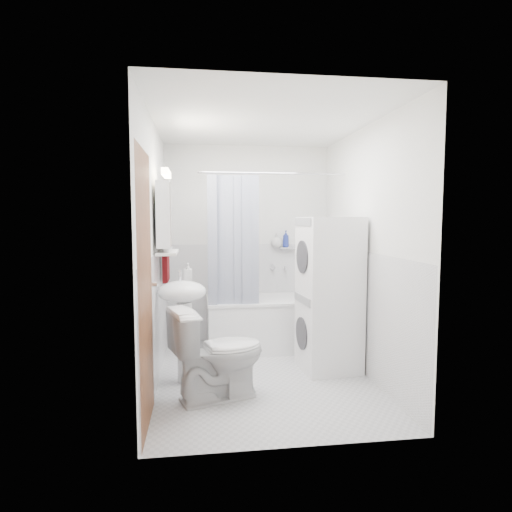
{
  "coord_description": "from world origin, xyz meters",
  "views": [
    {
      "loc": [
        -0.6,
        -3.95,
        1.51
      ],
      "look_at": [
        -0.05,
        0.15,
        1.15
      ],
      "focal_mm": 30.0,
      "sensor_mm": 36.0,
      "label": 1
    }
  ],
  "objects": [
    {
      "name": "floor",
      "position": [
        0.0,
        0.0,
        0.0
      ],
      "size": [
        2.6,
        2.6,
        0.0
      ],
      "primitive_type": "plane",
      "color": "silver",
      "rests_on": "ground"
    },
    {
      "name": "room_walls",
      "position": [
        0.0,
        0.0,
        1.49
      ],
      "size": [
        2.6,
        2.6,
        2.6
      ],
      "color": "white",
      "rests_on": "ground"
    },
    {
      "name": "wainscot",
      "position": [
        0.0,
        0.29,
        0.6
      ],
      "size": [
        1.98,
        2.58,
        2.58
      ],
      "color": "white",
      "rests_on": "ground"
    },
    {
      "name": "door",
      "position": [
        -0.95,
        -0.55,
        1.0
      ],
      "size": [
        0.05,
        2.0,
        2.0
      ],
      "color": "brown",
      "rests_on": "ground"
    },
    {
      "name": "bathtub",
      "position": [
        0.26,
        0.92,
        0.32
      ],
      "size": [
        1.54,
        0.73,
        0.59
      ],
      "color": "white",
      "rests_on": "ground"
    },
    {
      "name": "tub_spout",
      "position": [
        0.46,
        1.25,
        0.91
      ],
      "size": [
        0.04,
        0.12,
        0.04
      ],
      "primitive_type": "cylinder",
      "rotation": [
        1.57,
        0.0,
        0.0
      ],
      "color": "silver",
      "rests_on": "room_walls"
    },
    {
      "name": "curtain_rod",
      "position": [
        0.26,
        0.61,
        2.0
      ],
      "size": [
        1.72,
        0.02,
        0.02
      ],
      "primitive_type": "cylinder",
      "rotation": [
        0.0,
        1.57,
        0.0
      ],
      "color": "silver",
      "rests_on": "room_walls"
    },
    {
      "name": "shower_curtain",
      "position": [
        -0.23,
        0.61,
        1.25
      ],
      "size": [
        0.55,
        0.02,
        1.45
      ],
      "color": "#141F47",
      "rests_on": "curtain_rod"
    },
    {
      "name": "sink",
      "position": [
        -0.75,
        -0.04,
        0.7
      ],
      "size": [
        0.44,
        0.37,
        1.04
      ],
      "color": "white",
      "rests_on": "ground"
    },
    {
      "name": "medicine_cabinet",
      "position": [
        -0.9,
        0.1,
        1.57
      ],
      "size": [
        0.13,
        0.5,
        0.71
      ],
      "color": "white",
      "rests_on": "room_walls"
    },
    {
      "name": "shelf",
      "position": [
        -0.89,
        0.1,
        1.2
      ],
      "size": [
        0.18,
        0.54,
        0.02
      ],
      "primitive_type": "cube",
      "color": "silver",
      "rests_on": "room_walls"
    },
    {
      "name": "shower_caddy",
      "position": [
        0.51,
        1.24,
        1.15
      ],
      "size": [
        0.22,
        0.06,
        0.02
      ],
      "primitive_type": "cube",
      "color": "silver",
      "rests_on": "room_walls"
    },
    {
      "name": "towel",
      "position": [
        -0.94,
        0.52,
        1.31
      ],
      "size": [
        0.07,
        0.35,
        0.86
      ],
      "color": "#550B13",
      "rests_on": "room_walls"
    },
    {
      "name": "washer_dryer",
      "position": [
        0.68,
        0.12,
        0.77
      ],
      "size": [
        0.59,
        0.58,
        1.53
      ],
      "rotation": [
        0.0,
        0.0,
        0.08
      ],
      "color": "white",
      "rests_on": "ground"
    },
    {
      "name": "toilet",
      "position": [
        -0.45,
        -0.44,
        0.39
      ],
      "size": [
        0.89,
        0.66,
        0.77
      ],
      "primitive_type": "imported",
      "rotation": [
        0.0,
        0.0,
        1.89
      ],
      "color": "white",
      "rests_on": "ground"
    },
    {
      "name": "soap_pump",
      "position": [
        -0.71,
        0.25,
        0.95
      ],
      "size": [
        0.08,
        0.17,
        0.08
      ],
      "primitive_type": "imported",
      "color": "gray",
      "rests_on": "sink"
    },
    {
      "name": "shelf_bottle",
      "position": [
        -0.89,
        -0.05,
        1.25
      ],
      "size": [
        0.07,
        0.18,
        0.07
      ],
      "primitive_type": "imported",
      "color": "gray",
      "rests_on": "shelf"
    },
    {
      "name": "shelf_cup",
      "position": [
        -0.89,
        0.22,
        1.26
      ],
      "size": [
        0.1,
        0.09,
        0.1
      ],
      "primitive_type": "imported",
      "color": "gray",
      "rests_on": "shelf"
    },
    {
      "name": "shampoo_a",
      "position": [
        0.35,
        1.24,
        1.23
      ],
      "size": [
        0.13,
        0.17,
        0.13
      ],
      "primitive_type": "imported",
      "color": "gray",
      "rests_on": "shower_caddy"
    },
    {
      "name": "shampoo_b",
      "position": [
        0.47,
        1.24,
        1.2
      ],
      "size": [
        0.08,
        0.21,
        0.08
      ],
      "primitive_type": "imported",
      "color": "navy",
      "rests_on": "shower_caddy"
    }
  ]
}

